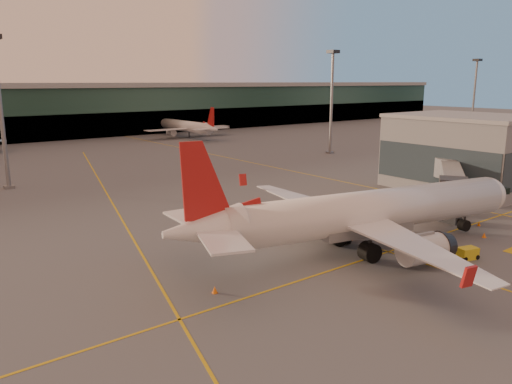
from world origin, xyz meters
TOP-DOWN VIEW (x-y plane):
  - ground at (0.00, 0.00)m, footprint 600.00×600.00m
  - taxi_markings at (-7.32, 44.49)m, footprint 100.12×173.00m
  - terminal at (0.00, 141.79)m, footprint 400.00×20.00m
  - gate_building at (41.93, 17.93)m, footprint 18.40×22.40m
  - mast_west_near at (-20.00, 66.00)m, footprint 2.40×2.40m
  - mast_east_near at (55.00, 62.00)m, footprint 2.40×2.40m
  - mast_east_far at (130.00, 66.00)m, footprint 2.40×2.40m
  - main_airplane at (2.73, 6.98)m, footprint 42.64×38.77m
  - jet_bridge at (27.55, 11.70)m, footprint 19.28×14.19m
  - catering_truck at (4.71, 11.05)m, footprint 5.64×4.07m
  - gpu_cart at (9.71, -1.45)m, footprint 2.35×1.75m
  - pushback_tug at (24.91, 9.51)m, footprint 3.51×2.68m
  - cone_nose at (22.32, 4.17)m, footprint 0.43×0.43m
  - cone_tail at (-15.82, 7.48)m, footprint 0.51×0.51m
  - cone_wing_left at (2.28, 25.58)m, footprint 0.39×0.39m
  - cone_fwd at (18.13, 1.24)m, footprint 0.48×0.48m

SIDE VIEW (x-z plane):
  - ground at x=0.00m, z-range 0.00..0.00m
  - taxi_markings at x=-7.32m, z-range 0.00..0.01m
  - cone_wing_left at x=2.28m, z-range -0.01..0.48m
  - cone_nose at x=22.32m, z-range -0.01..0.53m
  - cone_fwd at x=18.13m, z-range -0.01..0.60m
  - cone_tail at x=-15.82m, z-range -0.01..0.63m
  - gpu_cart at x=9.71m, z-range -0.01..1.21m
  - pushback_tug at x=24.91m, z-range -0.15..1.46m
  - catering_truck at x=4.71m, z-range 0.27..4.30m
  - main_airplane at x=2.73m, z-range -2.27..10.70m
  - jet_bridge at x=27.55m, z-range 1.24..7.49m
  - gate_building at x=41.93m, z-range -0.01..12.59m
  - terminal at x=0.00m, z-range -0.04..17.56m
  - mast_west_near at x=-20.00m, z-range 2.06..27.66m
  - mast_east_near at x=55.00m, z-range 2.06..27.66m
  - mast_east_far at x=130.00m, z-range 2.06..27.66m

